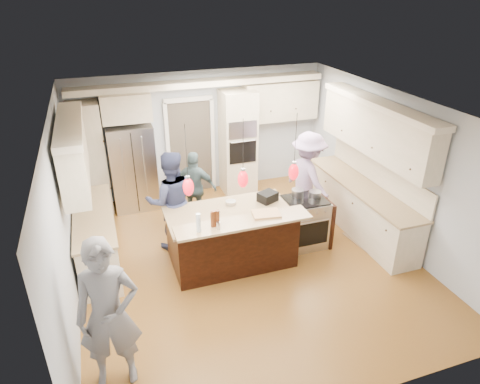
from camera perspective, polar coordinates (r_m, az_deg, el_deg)
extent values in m
plane|color=olive|center=(7.52, 0.88, -9.00)|extent=(6.00, 6.00, 0.00)
cube|color=#B2BCC6|center=(9.50, -5.25, 7.84)|extent=(5.50, 0.04, 2.70)
cube|color=#B2BCC6|center=(4.59, 14.24, -15.55)|extent=(5.50, 0.04, 2.70)
cube|color=#B2BCC6|center=(6.53, -22.42, -3.21)|extent=(0.04, 6.00, 2.70)
cube|color=#B2BCC6|center=(8.11, 19.59, 3.03)|extent=(0.04, 6.00, 2.70)
cube|color=white|center=(6.35, 1.05, 11.26)|extent=(5.50, 6.00, 0.04)
cube|color=#B7B7BC|center=(9.10, -14.07, 3.25)|extent=(0.90, 0.70, 1.80)
cube|color=beige|center=(9.46, -0.27, 6.59)|extent=(0.72, 0.64, 2.30)
cube|color=black|center=(9.04, 0.39, 8.31)|extent=(0.60, 0.02, 0.35)
cube|color=black|center=(9.21, 0.38, 5.35)|extent=(0.60, 0.02, 0.50)
cylinder|color=#B7B7BC|center=(9.09, 0.46, 6.75)|extent=(0.55, 0.02, 0.02)
cube|color=beige|center=(9.05, -19.31, 4.12)|extent=(0.60, 0.58, 2.30)
cube|color=beige|center=(8.76, -15.02, 10.93)|extent=(0.95, 0.58, 0.55)
cube|color=beige|center=(9.73, 5.43, 11.96)|extent=(1.70, 0.35, 0.85)
cube|color=beige|center=(9.01, -5.23, 14.28)|extent=(5.30, 0.38, 0.12)
cube|color=#4C443A|center=(9.54, -6.62, 5.93)|extent=(0.90, 0.06, 2.10)
cube|color=white|center=(9.18, -6.92, 12.18)|extent=(1.04, 0.06, 0.10)
cube|color=beige|center=(8.50, 15.60, -2.09)|extent=(0.60, 3.00, 0.88)
cube|color=tan|center=(8.30, 15.98, 0.70)|extent=(0.64, 3.05, 0.04)
cube|color=beige|center=(7.98, 17.66, 7.82)|extent=(0.35, 3.00, 0.85)
cube|color=beige|center=(7.85, 18.09, 11.13)|extent=(0.37, 3.10, 0.10)
cube|color=beige|center=(7.65, -18.52, -5.95)|extent=(0.60, 2.20, 0.88)
cube|color=tan|center=(7.42, -19.02, -2.94)|extent=(0.64, 2.25, 0.04)
cube|color=beige|center=(6.99, -21.28, 4.66)|extent=(0.35, 2.20, 0.85)
cube|color=beige|center=(6.84, -21.86, 8.40)|extent=(0.37, 2.30, 0.10)
cube|color=black|center=(7.33, -1.35, -5.92)|extent=(2.00, 1.00, 0.88)
cube|color=tan|center=(7.09, -1.39, -2.78)|extent=(2.10, 1.10, 0.04)
cube|color=black|center=(6.83, 0.09, -7.59)|extent=(2.00, 0.12, 1.08)
cube|color=tan|center=(6.42, 0.50, -4.11)|extent=(2.10, 0.42, 0.04)
cube|color=black|center=(7.40, 3.71, -0.63)|extent=(0.38, 0.35, 0.16)
cube|color=#B7B7BC|center=(7.79, 8.39, -4.03)|extent=(0.76, 0.66, 0.90)
cube|color=black|center=(7.56, 9.50, -5.57)|extent=(0.65, 0.01, 0.45)
cube|color=black|center=(7.57, 8.62, -1.03)|extent=(0.72, 0.59, 0.02)
cube|color=black|center=(7.97, 11.03, -3.58)|extent=(0.06, 0.71, 0.88)
cylinder|color=black|center=(5.73, -7.19, 5.39)|extent=(0.01, 0.01, 0.75)
ellipsoid|color=red|center=(5.93, -6.91, 0.66)|extent=(0.15, 0.15, 0.26)
cylinder|color=black|center=(5.93, 0.42, 6.34)|extent=(0.01, 0.01, 0.75)
ellipsoid|color=red|center=(6.13, 0.40, 1.72)|extent=(0.15, 0.15, 0.26)
cylinder|color=black|center=(6.22, 7.44, 7.10)|extent=(0.01, 0.01, 0.75)
ellipsoid|color=red|center=(6.41, 7.17, 2.68)|extent=(0.15, 0.15, 0.26)
imported|color=slate|center=(5.21, -17.11, -15.46)|extent=(0.75, 0.53, 1.96)
imported|color=navy|center=(7.52, -9.15, -1.22)|extent=(0.94, 0.76, 1.83)
imported|color=#496166|center=(8.36, -6.03, 0.56)|extent=(0.93, 0.73, 1.47)
imported|color=#A78CBD|center=(8.41, 9.00, 1.89)|extent=(0.90, 1.29, 1.83)
cube|color=olive|center=(8.36, 16.72, -6.23)|extent=(0.66, 0.89, 0.01)
cylinder|color=silver|center=(6.12, -5.56, -4.10)|extent=(0.09, 0.09, 0.29)
cylinder|color=#4F230E|center=(6.23, -3.68, -3.66)|extent=(0.08, 0.08, 0.25)
cylinder|color=#4F230E|center=(6.25, -3.01, -3.49)|extent=(0.08, 0.08, 0.26)
cylinder|color=#4F230E|center=(6.24, -3.52, -3.56)|extent=(0.08, 0.08, 0.26)
cylinder|color=#B7B7BC|center=(6.20, -2.91, -4.49)|extent=(0.08, 0.08, 0.11)
cube|color=tan|center=(6.59, 3.51, -2.91)|extent=(0.46, 0.36, 0.03)
cylinder|color=#B7B7BC|center=(7.63, 7.70, -0.09)|extent=(0.22, 0.22, 0.13)
cylinder|color=#B7B7BC|center=(7.66, 9.97, -0.25)|extent=(0.22, 0.22, 0.11)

